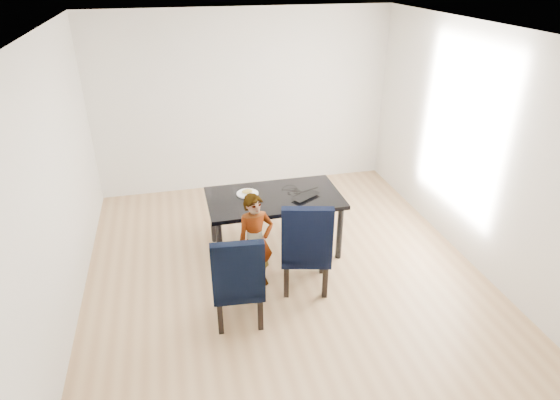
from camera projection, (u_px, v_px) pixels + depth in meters
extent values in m
cube|color=tan|center=(284.00, 272.00, 5.52)|extent=(4.50, 5.00, 0.01)
cube|color=white|center=(285.00, 30.00, 4.27)|extent=(4.50, 5.00, 0.01)
cube|color=white|center=(244.00, 102.00, 7.05)|extent=(4.50, 0.01, 2.70)
cube|color=silver|center=(388.00, 331.00, 2.73)|extent=(4.50, 0.01, 2.70)
cube|color=silver|center=(54.00, 188.00, 4.42)|extent=(0.01, 5.00, 2.70)
cube|color=silver|center=(475.00, 148.00, 5.36)|extent=(0.01, 5.00, 2.70)
cube|color=black|center=(274.00, 223.00, 5.77)|extent=(1.60, 0.90, 0.75)
cube|color=black|center=(238.00, 276.00, 4.58)|extent=(0.54, 0.55, 1.03)
cube|color=black|center=(306.00, 243.00, 5.05)|extent=(0.64, 0.66, 1.10)
imported|color=orange|center=(256.00, 242.00, 5.05)|extent=(0.45, 0.33, 1.12)
cylinder|color=white|center=(248.00, 194.00, 5.64)|extent=(0.35, 0.35, 0.01)
ellipsoid|color=#AB913D|center=(247.00, 191.00, 5.62)|extent=(0.14, 0.10, 0.05)
imported|color=black|center=(303.00, 195.00, 5.59)|extent=(0.43, 0.39, 0.03)
torus|color=black|center=(294.00, 192.00, 5.68)|extent=(0.21, 0.21, 0.01)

